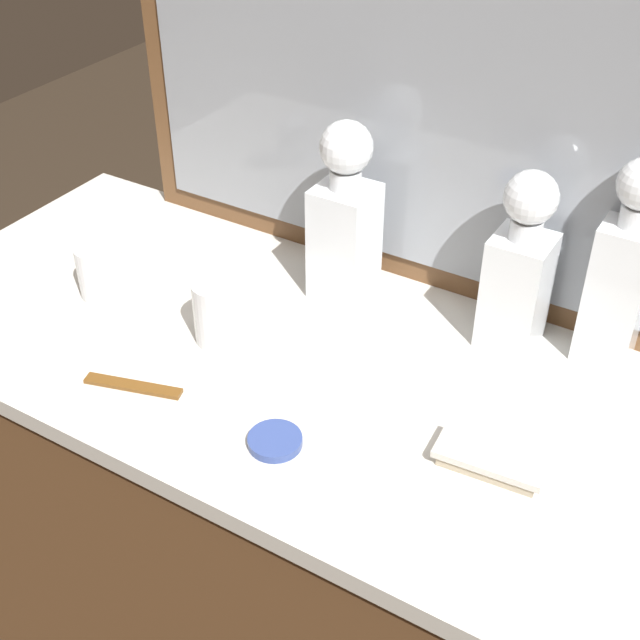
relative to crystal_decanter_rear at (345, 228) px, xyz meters
The scene contains 10 objects.
dresser 0.58m from the crystal_decanter_rear, 70.31° to the right, with size 1.40×0.60×0.86m.
dresser_mirror 0.24m from the crystal_decanter_rear, 56.93° to the left, with size 1.03×0.03×0.65m.
crystal_decanter_rear is the anchor object (origin of this frame).
crystal_decanter_far_left 0.28m from the crystal_decanter_rear, ahead, with size 0.08×0.08×0.28m.
crystal_decanter_center 0.41m from the crystal_decanter_rear, ahead, with size 0.08×0.08×0.31m.
crystal_tumbler_right 0.40m from the crystal_decanter_rear, 148.03° to the right, with size 0.08×0.08×0.09m.
crystal_tumbler_rear 0.24m from the crystal_decanter_rear, 114.77° to the right, with size 0.08×0.08×0.10m.
silver_brush_far_left 0.45m from the crystal_decanter_rear, 34.74° to the right, with size 0.14×0.07×0.02m.
porcelain_dish 0.38m from the crystal_decanter_rear, 74.12° to the right, with size 0.07×0.07×0.01m.
tortoiseshell_comb 0.40m from the crystal_decanter_rear, 110.21° to the right, with size 0.14×0.06×0.01m.
Camera 1 is at (0.50, -0.83, 1.65)m, focal length 47.84 mm.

